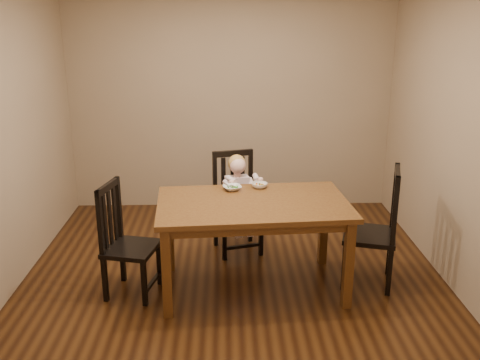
{
  "coord_description": "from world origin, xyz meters",
  "views": [
    {
      "loc": [
        -0.06,
        -4.62,
        2.45
      ],
      "look_at": [
        0.07,
        0.25,
        0.89
      ],
      "focal_mm": 40.0,
      "sensor_mm": 36.0,
      "label": 1
    }
  ],
  "objects_px": {
    "chair_left": "(125,242)",
    "chair_right": "(376,229)",
    "bowl_peas": "(232,188)",
    "dining_table": "(253,212)",
    "chair_child": "(236,204)",
    "toddler": "(238,193)",
    "bowl_veg": "(260,185)"
  },
  "relations": [
    {
      "from": "chair_left",
      "to": "chair_right",
      "type": "height_order",
      "value": "chair_right"
    },
    {
      "from": "dining_table",
      "to": "chair_left",
      "type": "distance_m",
      "value": 1.16
    },
    {
      "from": "chair_child",
      "to": "bowl_veg",
      "type": "distance_m",
      "value": 0.62
    },
    {
      "from": "chair_right",
      "to": "bowl_peas",
      "type": "height_order",
      "value": "chair_right"
    },
    {
      "from": "dining_table",
      "to": "chair_child",
      "type": "relative_size",
      "value": 1.66
    },
    {
      "from": "bowl_peas",
      "to": "bowl_veg",
      "type": "bearing_deg",
      "value": 12.61
    },
    {
      "from": "dining_table",
      "to": "toddler",
      "type": "relative_size",
      "value": 3.24
    },
    {
      "from": "dining_table",
      "to": "chair_child",
      "type": "height_order",
      "value": "chair_child"
    },
    {
      "from": "dining_table",
      "to": "toddler",
      "type": "xyz_separation_m",
      "value": [
        -0.12,
        0.8,
        -0.1
      ]
    },
    {
      "from": "chair_child",
      "to": "chair_right",
      "type": "distance_m",
      "value": 1.49
    },
    {
      "from": "dining_table",
      "to": "bowl_veg",
      "type": "distance_m",
      "value": 0.41
    },
    {
      "from": "chair_left",
      "to": "dining_table",
      "type": "bearing_deg",
      "value": 106.0
    },
    {
      "from": "bowl_veg",
      "to": "toddler",
      "type": "bearing_deg",
      "value": 115.57
    },
    {
      "from": "chair_left",
      "to": "bowl_veg",
      "type": "distance_m",
      "value": 1.34
    },
    {
      "from": "toddler",
      "to": "bowl_peas",
      "type": "bearing_deg",
      "value": 67.6
    },
    {
      "from": "chair_right",
      "to": "dining_table",
      "type": "bearing_deg",
      "value": 109.53
    },
    {
      "from": "chair_right",
      "to": "bowl_peas",
      "type": "bearing_deg",
      "value": 95.06
    },
    {
      "from": "dining_table",
      "to": "bowl_peas",
      "type": "height_order",
      "value": "bowl_peas"
    },
    {
      "from": "chair_right",
      "to": "toddler",
      "type": "distance_m",
      "value": 1.45
    },
    {
      "from": "chair_child",
      "to": "chair_left",
      "type": "xyz_separation_m",
      "value": [
        -1.0,
        -0.91,
        -0.01
      ]
    },
    {
      "from": "chair_left",
      "to": "bowl_peas",
      "type": "distance_m",
      "value": 1.09
    },
    {
      "from": "chair_right",
      "to": "toddler",
      "type": "height_order",
      "value": "chair_right"
    },
    {
      "from": "chair_right",
      "to": "bowl_veg",
      "type": "distance_m",
      "value": 1.15
    },
    {
      "from": "chair_left",
      "to": "chair_right",
      "type": "relative_size",
      "value": 0.92
    },
    {
      "from": "chair_child",
      "to": "bowl_veg",
      "type": "relative_size",
      "value": 7.0
    },
    {
      "from": "chair_child",
      "to": "chair_left",
      "type": "distance_m",
      "value": 1.35
    },
    {
      "from": "dining_table",
      "to": "toddler",
      "type": "height_order",
      "value": "toddler"
    },
    {
      "from": "dining_table",
      "to": "bowl_veg",
      "type": "height_order",
      "value": "bowl_veg"
    },
    {
      "from": "dining_table",
      "to": "bowl_peas",
      "type": "xyz_separation_m",
      "value": [
        -0.18,
        0.33,
        0.12
      ]
    },
    {
      "from": "bowl_peas",
      "to": "chair_right",
      "type": "bearing_deg",
      "value": -11.46
    },
    {
      "from": "dining_table",
      "to": "bowl_peas",
      "type": "relative_size",
      "value": 10.31
    },
    {
      "from": "dining_table",
      "to": "chair_child",
      "type": "distance_m",
      "value": 0.89
    }
  ]
}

